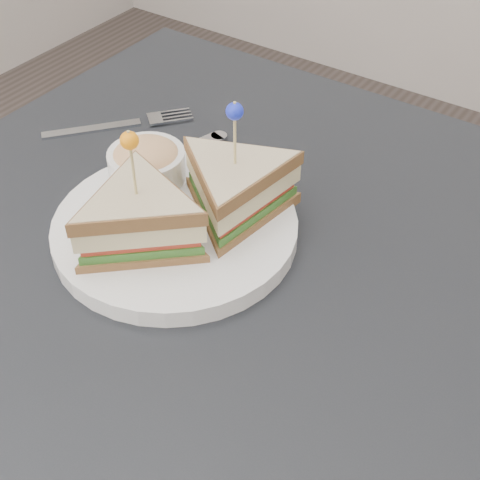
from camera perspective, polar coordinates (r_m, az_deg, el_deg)
name	(u,v)px	position (r m, az deg, el deg)	size (l,w,h in m)	color
table	(226,334)	(0.68, -1.17, -8.02)	(0.80, 0.80, 0.75)	black
plate_meal	(181,204)	(0.65, -5.06, 3.04)	(0.29, 0.29, 0.14)	white
cutlery_fork	(126,124)	(0.85, -9.72, 9.75)	(0.13, 0.15, 0.01)	silver
cutlery_knife	(151,166)	(0.77, -7.58, 6.28)	(0.07, 0.19, 0.01)	silver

